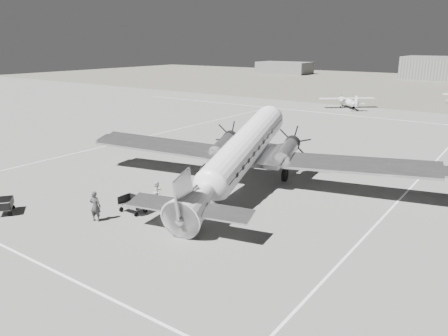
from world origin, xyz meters
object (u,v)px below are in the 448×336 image
dc3_airliner (240,156)px  baggage_cart_near (133,205)px  baggage_cart_far (4,206)px  shed_secondary (284,68)px  ground_crew (95,206)px  passenger (184,190)px  ramp_agent (158,192)px  light_plane_left (348,102)px

dc3_airliner → baggage_cart_near: bearing=-125.5°
dc3_airliner → baggage_cart_far: bearing=-140.8°
shed_secondary → baggage_cart_near: 132.65m
ground_crew → dc3_airliner: bearing=-134.3°
ground_crew → passenger: (2.23, 5.77, -0.10)m
dc3_airliner → baggage_cart_far: size_ratio=16.76×
baggage_cart_near → passenger: 3.73m
baggage_cart_near → ground_crew: size_ratio=0.94×
shed_secondary → ramp_agent: size_ratio=12.15×
shed_secondary → passenger: size_ratio=10.36×
light_plane_left → baggage_cart_near: (5.32, -53.39, -0.46)m
ground_crew → passenger: size_ratio=1.12×
dc3_airliner → baggage_cart_near: (-3.21, -7.73, -2.15)m
dc3_airliner → light_plane_left: bearing=87.6°
baggage_cart_far → ground_crew: bearing=61.1°
baggage_cart_far → ground_crew: 6.45m
light_plane_left → passenger: size_ratio=5.37×
light_plane_left → passenger: (6.76, -49.97, -0.10)m
light_plane_left → baggage_cart_far: bearing=-132.6°
baggage_cart_near → ground_crew: ground_crew is taller
baggage_cart_near → ramp_agent: 2.37m
dc3_airliner → passenger: size_ratio=16.10×
dc3_airliner → light_plane_left: dc3_airliner is taller
dc3_airliner → ground_crew: bearing=-124.6°
ground_crew → shed_secondary: bearing=-89.6°
light_plane_left → baggage_cart_far: light_plane_left is taller
shed_secondary → light_plane_left: 83.32m
ground_crew → baggage_cart_far: bearing=1.5°
shed_secondary → passenger: bearing=-65.1°
ramp_agent → baggage_cart_far: bearing=132.2°
light_plane_left → ground_crew: ground_crew is taller
shed_secondary → baggage_cart_near: shed_secondary is taller
baggage_cart_far → ramp_agent: 9.89m
dc3_airliner → ramp_agent: 6.56m
shed_secondary → passenger: shed_secondary is taller
baggage_cart_far → passenger: 11.68m
shed_secondary → dc3_airliner: size_ratio=0.64×
baggage_cart_near → ramp_agent: size_ratio=1.23×
light_plane_left → baggage_cart_near: size_ratio=5.13×
ramp_agent → ground_crew: bearing=165.2°
light_plane_left → ground_crew: size_ratio=4.81×
light_plane_left → baggage_cart_near: 53.65m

